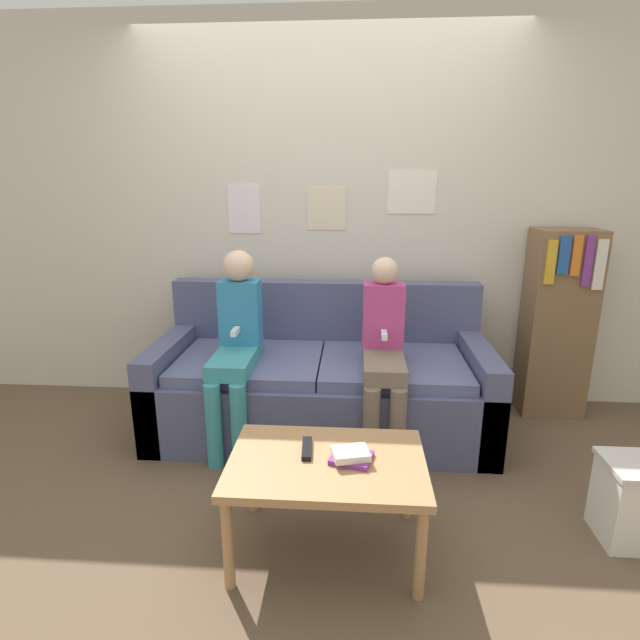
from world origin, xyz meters
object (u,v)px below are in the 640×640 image
Objects in this scene: person_right at (384,347)px; bookshelf at (557,323)px; couch at (322,384)px; person_left at (236,339)px; tv_remote at (307,449)px; coffee_table at (327,471)px.

bookshelf reaches higher than person_right.
person_right is at bearing -29.98° from couch.
bookshelf is (2.04, 0.55, -0.02)m from person_left.
person_left is 0.92× the size of bookshelf.
person_left is at bearing 116.38° from tv_remote.
couch is 1.83× the size of person_right.
couch is 1.13m from coffee_table.
coffee_table is 2.07m from bookshelf.
couch is at bearing 150.02° from person_right.
couch is 2.52× the size of coffee_table.
couch is at bearing 22.82° from person_left.
bookshelf is (1.45, 1.46, 0.25)m from coffee_table.
coffee_table is 0.98m from person_right.
bookshelf is at bearing 45.25° from coffee_table.
tv_remote is 0.14× the size of bookshelf.
person_left is 1.01m from tv_remote.
person_left is at bearing -164.94° from bookshelf.
coffee_table is at bearing -39.06° from tv_remote.
couch is 1.62m from bookshelf.
couch is at bearing 86.61° from tv_remote.
person_right is 1.30m from bookshelf.
bookshelf is (1.18, 0.56, 0.01)m from person_right.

